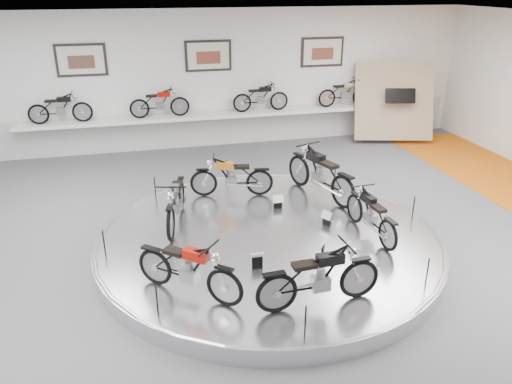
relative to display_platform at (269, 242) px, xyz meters
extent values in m
plane|color=#4B4B4E|center=(0.00, -0.30, -0.15)|extent=(16.00, 16.00, 0.00)
plane|color=white|center=(0.00, -0.30, 3.85)|extent=(16.00, 16.00, 0.00)
plane|color=silver|center=(0.00, 6.70, 1.85)|extent=(16.00, 0.00, 16.00)
cube|color=#BCBCBA|center=(0.00, 6.68, 0.40)|extent=(15.68, 0.04, 1.10)
cylinder|color=silver|center=(0.00, 0.00, 0.00)|extent=(6.40, 6.40, 0.30)
torus|color=#B2B2BA|center=(0.00, 0.00, 0.12)|extent=(6.40, 6.40, 0.10)
cube|color=silver|center=(0.00, 6.40, 0.85)|extent=(11.00, 0.55, 0.10)
cube|color=beige|center=(-3.50, 6.66, 2.55)|extent=(1.35, 0.06, 0.88)
cube|color=beige|center=(0.00, 6.66, 2.55)|extent=(1.35, 0.06, 0.88)
cube|color=beige|center=(3.50, 6.66, 2.55)|extent=(1.35, 0.06, 0.88)
cube|color=tan|center=(5.60, 5.80, 1.10)|extent=(2.56, 1.52, 2.30)
camera|label=1|loc=(-2.24, -7.99, 4.55)|focal=35.00mm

